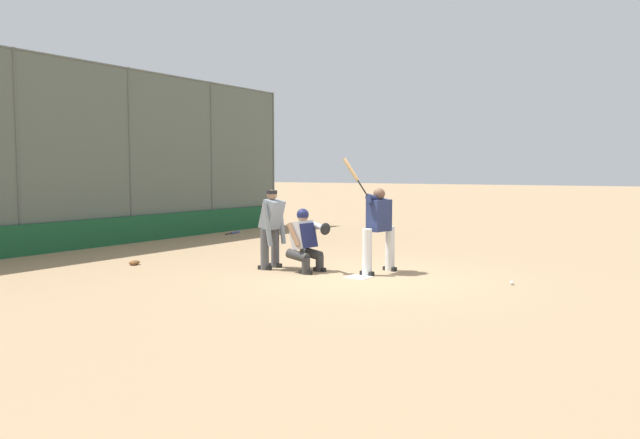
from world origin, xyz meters
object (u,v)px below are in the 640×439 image
baseball_loose (512,283)px  batter_at_plate (378,227)px  spare_bat_by_padding (234,233)px  fielding_glove_on_dirt (134,263)px  catcher_behind_plate (306,239)px  umpire_home (272,227)px

baseball_loose → batter_at_plate: bearing=-87.3°
spare_bat_by_padding → fielding_glove_on_dirt: bearing=-170.8°
batter_at_plate → baseball_loose: size_ratio=30.71×
catcher_behind_plate → baseball_loose: bearing=107.1°
catcher_behind_plate → umpire_home: size_ratio=0.78×
umpire_home → baseball_loose: bearing=96.8°
batter_at_plate → catcher_behind_plate: batter_at_plate is taller
umpire_home → spare_bat_by_padding: (-5.11, -5.38, -0.84)m
batter_at_plate → spare_bat_by_padding: size_ratio=2.51×
fielding_glove_on_dirt → baseball_loose: size_ratio=3.65×
umpire_home → fielding_glove_on_dirt: 3.15m
catcher_behind_plate → spare_bat_by_padding: bearing=-123.6°
batter_at_plate → baseball_loose: batter_at_plate is taller
batter_at_plate → umpire_home: batter_at_plate is taller
spare_bat_by_padding → batter_at_plate: bearing=-133.6°
spare_bat_by_padding → baseball_loose: bearing=-126.2°
baseball_loose → spare_bat_by_padding: bearing=-113.1°
catcher_behind_plate → baseball_loose: size_ratio=17.16×
batter_at_plate → fielding_glove_on_dirt: size_ratio=8.42×
batter_at_plate → umpire_home: bearing=-62.8°
batter_at_plate → catcher_behind_plate: (0.66, -1.28, -0.26)m
baseball_loose → umpire_home: bearing=-80.3°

